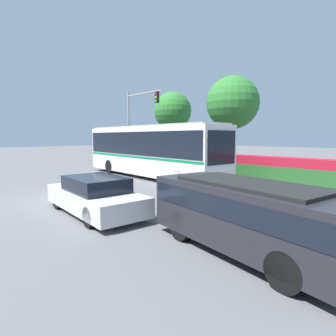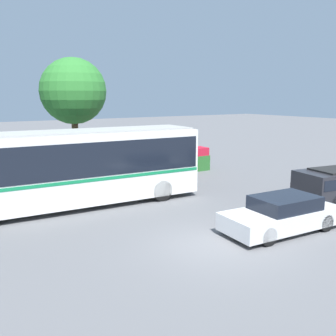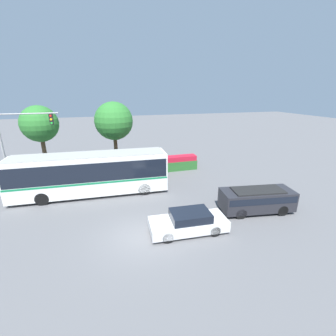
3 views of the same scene
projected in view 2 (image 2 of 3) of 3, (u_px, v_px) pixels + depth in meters
ground_plane at (213, 245)px, 12.64m from camera, size 140.00×140.00×0.00m
city_bus at (67, 165)px, 16.53m from camera, size 12.34×3.11×3.43m
sedan_foreground at (282, 214)px, 13.85m from camera, size 4.77×2.13×1.32m
flowering_hedge at (164, 163)px, 23.93m from camera, size 6.72×1.11×1.54m
street_tree_centre at (73, 92)px, 22.14m from camera, size 3.89×3.89×7.17m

